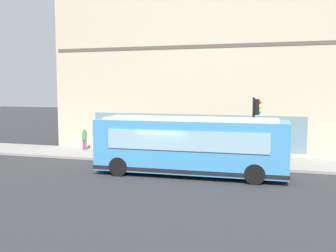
{
  "coord_description": "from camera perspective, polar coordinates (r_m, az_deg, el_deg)",
  "views": [
    {
      "loc": [
        -19.17,
        -5.86,
        4.64
      ],
      "look_at": [
        2.98,
        0.75,
        2.32
      ],
      "focal_mm": 40.98,
      "sensor_mm": 36.0,
      "label": 1
    }
  ],
  "objects": [
    {
      "name": "city_bus_nearside",
      "position": [
        20.31,
        3.27,
        -3.01
      ],
      "size": [
        2.86,
        10.12,
        3.07
      ],
      "color": "#3F8CC6",
      "rests_on": "ground"
    },
    {
      "name": "pedestrian_near_hydrant",
      "position": [
        23.93,
        4.7,
        -2.92
      ],
      "size": [
        0.32,
        0.32,
        1.57
      ],
      "color": "black",
      "rests_on": "sidewalk_curb"
    },
    {
      "name": "sidewalk_curb",
      "position": [
        24.87,
        2.71,
        -4.85
      ],
      "size": [
        3.92,
        40.0,
        0.15
      ],
      "primitive_type": "cube",
      "color": "gray",
      "rests_on": "ground"
    },
    {
      "name": "pedestrian_walking_along_curb",
      "position": [
        28.33,
        -12.32,
        -1.73
      ],
      "size": [
        0.32,
        0.32,
        1.53
      ],
      "color": "#8C3F8C",
      "rests_on": "sidewalk_curb"
    },
    {
      "name": "pedestrian_by_light_pole",
      "position": [
        26.87,
        -6.47,
        -1.63
      ],
      "size": [
        0.32,
        0.32,
        1.83
      ],
      "color": "#8C3F8C",
      "rests_on": "sidewalk_curb"
    },
    {
      "name": "fire_hydrant",
      "position": [
        22.86,
        9.43,
        -4.74
      ],
      "size": [
        0.35,
        0.35,
        0.74
      ],
      "color": "red",
      "rests_on": "sidewalk_curb"
    },
    {
      "name": "traffic_light_near_corner",
      "position": [
        22.56,
        12.91,
        1.14
      ],
      "size": [
        0.32,
        0.49,
        3.93
      ],
      "color": "black",
      "rests_on": "sidewalk_curb"
    },
    {
      "name": "newspaper_vending_box",
      "position": [
        23.54,
        16.46,
        -4.37
      ],
      "size": [
        0.44,
        0.42,
        0.9
      ],
      "color": "#BF3F19",
      "rests_on": "sidewalk_curb"
    },
    {
      "name": "building_corner",
      "position": [
        29.51,
        5.19,
        9.75
      ],
      "size": [
        6.36,
        21.27,
        13.45
      ],
      "color": "beige",
      "rests_on": "ground"
    },
    {
      "name": "pedestrian_near_building_entrance",
      "position": [
        25.54,
        1.96,
        -2.12
      ],
      "size": [
        0.32,
        0.32,
        1.73
      ],
      "color": "#3F8C4C",
      "rests_on": "sidewalk_curb"
    },
    {
      "name": "ground",
      "position": [
        20.57,
        -0.38,
        -7.3
      ],
      "size": [
        120.0,
        120.0,
        0.0
      ],
      "primitive_type": "plane",
      "color": "#2D2D30"
    }
  ]
}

